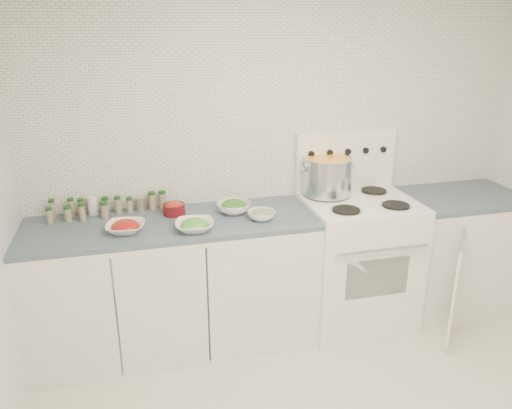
{
  "coord_description": "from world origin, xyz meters",
  "views": [
    {
      "loc": [
        -1.02,
        -1.8,
        2.09
      ],
      "look_at": [
        -0.28,
        1.14,
        0.99
      ],
      "focal_mm": 35.0,
      "sensor_mm": 36.0,
      "label": 1
    }
  ],
  "objects_px": {
    "stock_pot": "(327,174)",
    "bowl_snowpea": "(195,225)",
    "stove": "(356,257)",
    "bowl_tomato": "(125,227)"
  },
  "relations": [
    {
      "from": "bowl_tomato",
      "to": "bowl_snowpea",
      "type": "height_order",
      "value": "bowl_snowpea"
    },
    {
      "from": "stock_pot",
      "to": "bowl_tomato",
      "type": "height_order",
      "value": "stock_pot"
    },
    {
      "from": "stock_pot",
      "to": "bowl_snowpea",
      "type": "height_order",
      "value": "stock_pot"
    },
    {
      "from": "bowl_tomato",
      "to": "stock_pot",
      "type": "bearing_deg",
      "value": 10.32
    },
    {
      "from": "stove",
      "to": "stock_pot",
      "type": "xyz_separation_m",
      "value": [
        -0.19,
        0.16,
        0.59
      ]
    },
    {
      "from": "stove",
      "to": "bowl_snowpea",
      "type": "distance_m",
      "value": 1.27
    },
    {
      "from": "stock_pot",
      "to": "stove",
      "type": "bearing_deg",
      "value": -40.89
    },
    {
      "from": "stove",
      "to": "bowl_snowpea",
      "type": "relative_size",
      "value": 5.17
    },
    {
      "from": "bowl_snowpea",
      "to": "stock_pot",
      "type": "bearing_deg",
      "value": 18.53
    },
    {
      "from": "stove",
      "to": "bowl_snowpea",
      "type": "height_order",
      "value": "stove"
    }
  ]
}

